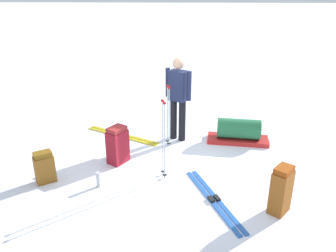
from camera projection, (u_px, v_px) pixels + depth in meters
The scene contains 11 objects.
ground_plane at pixel (168, 161), 6.48m from camera, with size 80.00×80.00×0.00m, color white.
skier_standing at pixel (178, 95), 6.98m from camera, with size 0.36×0.51×1.70m.
ski_pair_near at pixel (214, 200), 5.35m from camera, with size 1.67×0.79×0.05m.
ski_pair_far at pixel (122, 135), 7.48m from camera, with size 0.99×1.61×0.05m.
backpack_large_dark at pixel (281, 190), 4.96m from camera, with size 0.38×0.37×0.73m.
backpack_bright at pixel (45, 167), 5.74m from camera, with size 0.34×0.37×0.54m.
backpack_small_spare at pixel (118, 145), 6.32m from camera, with size 0.44×0.41×0.69m.
ski_poles_planted_near at pixel (168, 113), 6.82m from camera, with size 0.18×0.10×1.24m.
ski_poles_planted_far at pixel (164, 136), 5.69m from camera, with size 0.18×0.10×1.36m.
gear_sled at pixel (238, 132), 7.14m from camera, with size 0.60×1.27×0.49m.
thermos_bottle at pixel (98, 180), 5.65m from camera, with size 0.07×0.07×0.26m, color #B8B8B9.
Camera 1 is at (5.70, 0.15, 3.15)m, focal length 37.75 mm.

